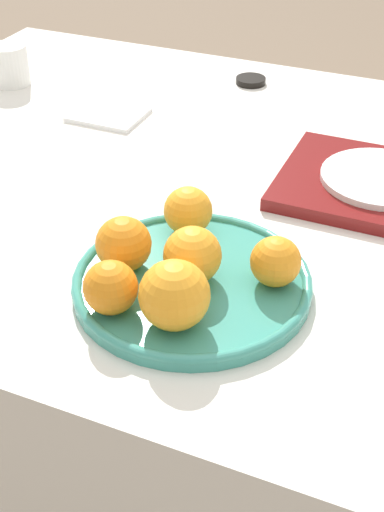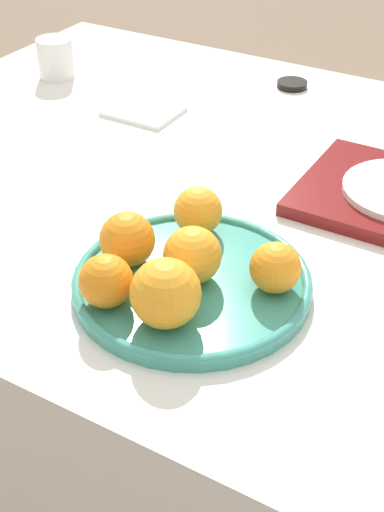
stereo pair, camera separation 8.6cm
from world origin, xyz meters
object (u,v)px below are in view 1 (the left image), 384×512
Objects in this scene: orange_2 at (188,211)px; orange_5 at (174,295)px; cup_1 at (10,65)px; orange_1 at (110,287)px; fruit_platter at (192,282)px; soy_dish at (251,81)px; orange_3 at (192,255)px; orange_0 at (124,244)px; serving_tray at (379,187)px; orange_4 at (276,262)px; napkin at (108,115)px; side_plate at (380,178)px.

orange_5 is at bearing -71.24° from orange_2.
orange_1 is at bearing -46.59° from cup_1.
fruit_platter reaches higher than soy_dish.
orange_3 is at bearing 54.94° from orange_1.
orange_5 is at bearing 4.82° from orange_1.
fruit_platter is 4.23× the size of orange_0.
serving_tray is (0.17, 0.33, -0.04)m from orange_3.
fruit_platter is 4.53× the size of orange_2.
orange_3 reaches higher than cup_1.
orange_3 is 0.88× the size of orange_5.
soy_dish is at bearing 103.06° from fruit_platter.
orange_4 is (0.18, 0.04, -0.00)m from orange_0.
orange_0 is at bearing -84.49° from soy_dish.
orange_3 is 0.56× the size of napkin.
fruit_platter is 0.12m from orange_1.
orange_1 is 1.08× the size of soy_dish.
orange_1 is 0.20m from orange_4.
orange_3 is 0.37m from serving_tray.
side_plate is at bearing 62.98° from fruit_platter.
serving_tray is at bearing -26.57° from side_plate.
soy_dish is (-0.06, 0.67, -0.04)m from orange_0.
orange_4 is 0.35× the size of side_plate.
orange_2 is at bearing -34.33° from cup_1.
orange_4 is (0.16, 0.12, -0.00)m from orange_1.
serving_tray is 1.66× the size of side_plate.
fruit_platter is at bearing -64.06° from orange_2.
orange_5 reaches higher than orange_0.
orange_4 is 0.81m from cup_1.
soy_dish is at bearing 100.66° from orange_2.
side_plate is at bearing 52.91° from orange_0.
cup_1 is (-0.69, 0.43, -0.01)m from orange_4.
orange_0 is at bearing 144.43° from orange_5.
orange_5 is 0.82m from cup_1.
fruit_platter is at bearing -76.94° from soy_dish.
orange_3 is 0.53m from napkin.
orange_2 reaches higher than cup_1.
orange_2 is 0.51× the size of napkin.
fruit_platter is 0.75m from cup_1.
orange_1 is at bearing -125.36° from fruit_platter.
napkin is at bearing 125.88° from orange_5.
side_plate is at bearing 61.07° from orange_1.
orange_3 is at bearing -76.92° from soy_dish.
fruit_platter is at bearing -117.02° from serving_tray.
orange_0 is (-0.09, -0.01, 0.04)m from fruit_platter.
orange_0 is at bearing 107.18° from orange_1.
orange_5 is at bearing -124.62° from orange_4.
fruit_platter reaches higher than serving_tray.
orange_0 reaches higher than orange_4.
orange_0 is at bearing -43.55° from cup_1.
napkin is (-0.25, 0.42, -0.05)m from orange_0.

